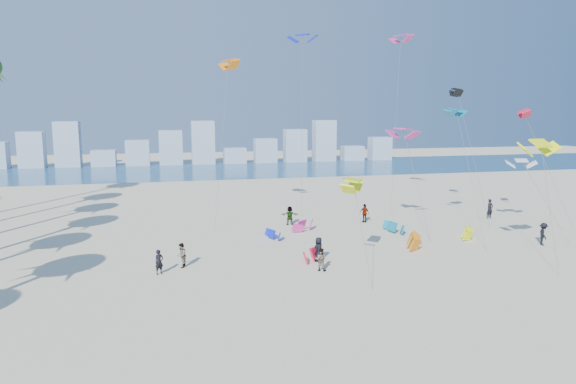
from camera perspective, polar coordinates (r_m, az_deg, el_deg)
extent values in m
plane|color=beige|center=(23.71, 1.87, -17.16)|extent=(220.00, 220.00, 0.00)
plane|color=navy|center=(93.29, -9.72, 2.46)|extent=(220.00, 220.00, 0.00)
imported|color=black|center=(34.49, -14.03, -7.50)|extent=(0.70, 0.63, 1.62)
imported|color=gray|center=(34.27, 3.64, -7.43)|extent=(0.93, 0.86, 1.53)
imported|color=black|center=(36.31, 3.40, -6.33)|extent=(0.99, 0.97, 1.71)
imported|color=gray|center=(49.21, 8.43, -2.31)|extent=(0.94, 1.07, 1.74)
imported|color=black|center=(45.11, 26.34, -4.18)|extent=(1.08, 1.32, 1.78)
imported|color=gray|center=(47.57, 0.19, -2.61)|extent=(1.69, 0.87, 1.74)
imported|color=black|center=(54.00, 21.38, -1.74)|extent=(0.76, 0.57, 1.91)
imported|color=gray|center=(35.60, -11.68, -6.86)|extent=(0.80, 0.93, 1.67)
cylinder|color=#595959|center=(32.21, 8.21, -4.44)|extent=(0.03, 3.68, 6.04)
cylinder|color=#595959|center=(43.67, 14.02, 0.84)|extent=(0.98, 3.78, 8.90)
cylinder|color=#595959|center=(43.59, 19.48, 1.68)|extent=(0.34, 5.75, 10.56)
cylinder|color=#595959|center=(45.92, -7.33, 5.15)|extent=(1.84, 2.79, 14.84)
cylinder|color=#595959|center=(50.89, 19.73, 3.70)|extent=(1.33, 4.66, 12.42)
cylinder|color=#595959|center=(48.18, 26.42, -0.78)|extent=(0.53, 5.77, 6.11)
cylinder|color=#595959|center=(52.37, 1.55, 7.43)|extent=(0.93, 3.41, 18.00)
cylinder|color=#595959|center=(49.88, 26.85, 2.03)|extent=(2.93, 4.09, 10.46)
cylinder|color=#595959|center=(37.69, 26.91, -1.62)|extent=(0.14, 2.74, 8.29)
cylinder|color=#595959|center=(54.06, 11.79, 7.29)|extent=(1.87, 2.88, 18.00)
cube|color=#9EADBF|center=(105.55, -26.42, 4.20)|extent=(4.40, 3.00, 6.60)
cube|color=#9EADBF|center=(104.26, -23.13, 4.86)|extent=(4.40, 3.00, 8.40)
cube|color=#9EADBF|center=(103.58, -19.65, 3.54)|extent=(4.40, 3.00, 3.00)
cube|color=#9EADBF|center=(102.99, -16.24, 4.18)|extent=(4.40, 3.00, 4.80)
cube|color=#9EADBF|center=(102.79, -12.80, 4.81)|extent=(4.40, 3.00, 6.60)
cube|color=#9EADBF|center=(102.96, -9.35, 5.42)|extent=(4.40, 3.00, 8.40)
cube|color=#9EADBF|center=(103.77, -5.89, 4.03)|extent=(4.40, 3.00, 3.00)
cube|color=#9EADBF|center=(104.66, -2.52, 4.60)|extent=(4.40, 3.00, 4.80)
cube|color=#9EADBF|center=(105.92, 0.79, 5.15)|extent=(4.40, 3.00, 6.60)
cube|color=#9EADBF|center=(107.53, 4.01, 5.67)|extent=(4.40, 3.00, 8.40)
cube|color=#9EADBF|center=(109.71, 7.10, 4.28)|extent=(4.40, 3.00, 3.00)
cube|color=#9EADBF|center=(111.94, 10.10, 4.76)|extent=(4.40, 3.00, 4.80)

